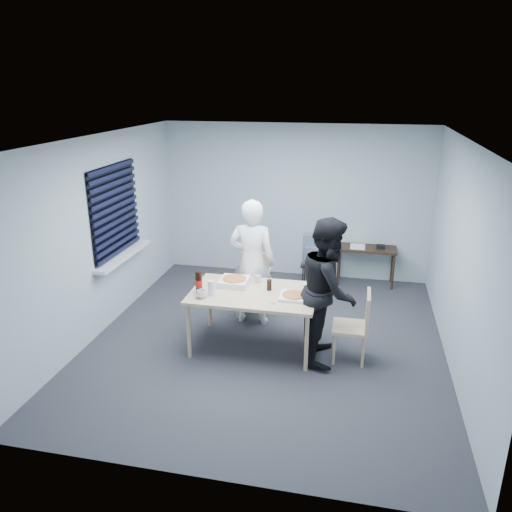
% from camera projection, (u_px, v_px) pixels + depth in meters
% --- Properties ---
extents(room, '(5.00, 5.00, 5.00)m').
position_uv_depth(room, '(118.00, 218.00, 6.91)').
color(room, '#2F3035').
rests_on(room, ground).
extents(dining_table, '(1.56, 0.99, 0.76)m').
position_uv_depth(dining_table, '(254.00, 296.00, 6.20)').
color(dining_table, '#D0B28A').
rests_on(dining_table, ground).
extents(chair_far, '(0.42, 0.42, 0.89)m').
position_uv_depth(chair_far, '(253.00, 279.00, 7.24)').
color(chair_far, '#D0B28A').
rests_on(chair_far, ground).
extents(chair_right, '(0.42, 0.42, 0.89)m').
position_uv_depth(chair_right, '(358.00, 322.00, 5.95)').
color(chair_right, '#D0B28A').
rests_on(chair_right, ground).
extents(person_white, '(0.65, 0.42, 1.77)m').
position_uv_depth(person_white, '(252.00, 263.00, 6.82)').
color(person_white, white).
rests_on(person_white, ground).
extents(person_black, '(0.47, 0.86, 1.77)m').
position_uv_depth(person_black, '(329.00, 290.00, 5.91)').
color(person_black, black).
rests_on(person_black, ground).
extents(side_table, '(0.96, 0.43, 0.64)m').
position_uv_depth(side_table, '(367.00, 252.00, 8.25)').
color(side_table, '#312314').
rests_on(side_table, ground).
extents(stool, '(0.37, 0.37, 0.51)m').
position_uv_depth(stool, '(313.00, 269.00, 7.95)').
color(stool, black).
rests_on(stool, ground).
extents(backpack, '(0.33, 0.25, 0.47)m').
position_uv_depth(backpack, '(314.00, 249.00, 7.83)').
color(backpack, slate).
rests_on(backpack, stool).
extents(pizza_box_a, '(0.36, 0.36, 0.09)m').
position_uv_depth(pizza_box_a, '(234.00, 281.00, 6.40)').
color(pizza_box_a, white).
rests_on(pizza_box_a, dining_table).
extents(pizza_box_b, '(0.33, 0.33, 0.05)m').
position_uv_depth(pizza_box_b, '(294.00, 296.00, 6.00)').
color(pizza_box_b, white).
rests_on(pizza_box_b, dining_table).
extents(mug_a, '(0.17, 0.17, 0.10)m').
position_uv_depth(mug_a, '(201.00, 294.00, 6.00)').
color(mug_a, silver).
rests_on(mug_a, dining_table).
extents(mug_b, '(0.10, 0.10, 0.09)m').
position_uv_depth(mug_b, '(257.00, 279.00, 6.47)').
color(mug_b, silver).
rests_on(mug_b, dining_table).
extents(cola_glass, '(0.07, 0.07, 0.14)m').
position_uv_depth(cola_glass, '(269.00, 285.00, 6.22)').
color(cola_glass, black).
rests_on(cola_glass, dining_table).
extents(soda_bottle, '(0.09, 0.09, 0.28)m').
position_uv_depth(soda_bottle, '(199.00, 282.00, 6.12)').
color(soda_bottle, black).
rests_on(soda_bottle, dining_table).
extents(plastic_cups, '(0.08, 0.08, 0.19)m').
position_uv_depth(plastic_cups, '(211.00, 288.00, 6.06)').
color(plastic_cups, silver).
rests_on(plastic_cups, dining_table).
extents(rubber_band, '(0.07, 0.07, 0.00)m').
position_uv_depth(rubber_band, '(273.00, 303.00, 5.87)').
color(rubber_band, red).
rests_on(rubber_band, dining_table).
extents(papers, '(0.34, 0.39, 0.01)m').
position_uv_depth(papers, '(358.00, 247.00, 8.26)').
color(papers, white).
rests_on(papers, side_table).
extents(black_box, '(0.14, 0.10, 0.06)m').
position_uv_depth(black_box, '(381.00, 247.00, 8.17)').
color(black_box, black).
rests_on(black_box, side_table).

